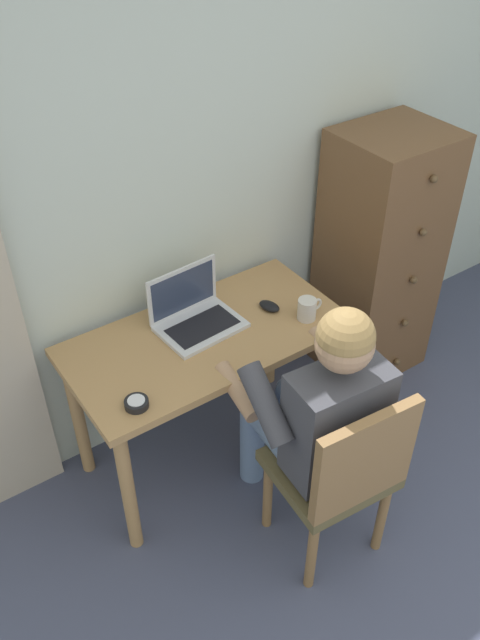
{
  "coord_description": "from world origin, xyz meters",
  "views": [
    {
      "loc": [
        -1.42,
        0.05,
        2.45
      ],
      "look_at": [
        -0.26,
        1.73,
        0.83
      ],
      "focal_mm": 36.71,
      "sensor_mm": 36.0,
      "label": 1
    }
  ],
  "objects_px": {
    "laptop": "(195,314)",
    "computer_mouse": "(269,306)",
    "desk_clock": "(137,403)",
    "coffee_mug": "(307,309)",
    "person_seated": "(316,407)",
    "chair": "(341,472)",
    "desk": "(207,355)",
    "dresser": "(379,258)"
  },
  "relations": [
    {
      "from": "chair",
      "to": "laptop",
      "type": "bearing_deg",
      "value": 98.94
    },
    {
      "from": "coffee_mug",
      "to": "desk",
      "type": "bearing_deg",
      "value": 160.59
    },
    {
      "from": "desk_clock",
      "to": "coffee_mug",
      "type": "xyz_separation_m",
      "value": [
        0.84,
        0.05,
        0.03
      ]
    },
    {
      "from": "dresser",
      "to": "computer_mouse",
      "type": "distance_m",
      "value": 0.77
    },
    {
      "from": "desk",
      "to": "coffee_mug",
      "type": "relative_size",
      "value": 9.75
    },
    {
      "from": "desk",
      "to": "computer_mouse",
      "type": "height_order",
      "value": "computer_mouse"
    },
    {
      "from": "dresser",
      "to": "coffee_mug",
      "type": "relative_size",
      "value": 10.99
    },
    {
      "from": "chair",
      "to": "coffee_mug",
      "type": "distance_m",
      "value": 0.7
    },
    {
      "from": "dresser",
      "to": "coffee_mug",
      "type": "height_order",
      "value": "dresser"
    },
    {
      "from": "laptop",
      "to": "coffee_mug",
      "type": "xyz_separation_m",
      "value": [
        0.41,
        -0.24,
        -0.0
      ]
    },
    {
      "from": "desk",
      "to": "coffee_mug",
      "type": "bearing_deg",
      "value": -19.41
    },
    {
      "from": "dresser",
      "to": "computer_mouse",
      "type": "relative_size",
      "value": 13.19
    },
    {
      "from": "desk_clock",
      "to": "person_seated",
      "type": "bearing_deg",
      "value": -30.9
    },
    {
      "from": "desk_clock",
      "to": "computer_mouse",
      "type": "bearing_deg",
      "value": 14.53
    },
    {
      "from": "chair",
      "to": "desk_clock",
      "type": "height_order",
      "value": "chair"
    },
    {
      "from": "chair",
      "to": "person_seated",
      "type": "xyz_separation_m",
      "value": [
        0.01,
        0.18,
        0.18
      ]
    },
    {
      "from": "laptop",
      "to": "computer_mouse",
      "type": "relative_size",
      "value": 3.58
    },
    {
      "from": "person_seated",
      "to": "computer_mouse",
      "type": "distance_m",
      "value": 0.57
    },
    {
      "from": "laptop",
      "to": "desk_clock",
      "type": "xyz_separation_m",
      "value": [
        -0.43,
        -0.29,
        -0.04
      ]
    },
    {
      "from": "chair",
      "to": "person_seated",
      "type": "relative_size",
      "value": 0.74
    },
    {
      "from": "desk",
      "to": "dresser",
      "type": "xyz_separation_m",
      "value": [
        1.08,
        0.09,
        0.05
      ]
    },
    {
      "from": "person_seated",
      "to": "computer_mouse",
      "type": "bearing_deg",
      "value": 71.71
    },
    {
      "from": "laptop",
      "to": "desk",
      "type": "bearing_deg",
      "value": -90.93
    },
    {
      "from": "computer_mouse",
      "to": "desk_clock",
      "type": "relative_size",
      "value": 1.11
    },
    {
      "from": "coffee_mug",
      "to": "person_seated",
      "type": "bearing_deg",
      "value": -124.68
    },
    {
      "from": "computer_mouse",
      "to": "person_seated",
      "type": "bearing_deg",
      "value": -124.53
    },
    {
      "from": "desk_clock",
      "to": "coffee_mug",
      "type": "bearing_deg",
      "value": 3.57
    },
    {
      "from": "desk",
      "to": "desk_clock",
      "type": "height_order",
      "value": "desk_clock"
    },
    {
      "from": "desk",
      "to": "computer_mouse",
      "type": "bearing_deg",
      "value": -1.0
    },
    {
      "from": "desk",
      "to": "computer_mouse",
      "type": "relative_size",
      "value": 11.69
    },
    {
      "from": "person_seated",
      "to": "laptop",
      "type": "xyz_separation_m",
      "value": [
        -0.14,
        0.63,
        0.1
      ]
    },
    {
      "from": "computer_mouse",
      "to": "coffee_mug",
      "type": "height_order",
      "value": "coffee_mug"
    },
    {
      "from": "dresser",
      "to": "person_seated",
      "type": "xyz_separation_m",
      "value": [
        -0.93,
        -0.63,
        0.02
      ]
    },
    {
      "from": "laptop",
      "to": "coffee_mug",
      "type": "bearing_deg",
      "value": -29.79
    },
    {
      "from": "chair",
      "to": "laptop",
      "type": "relative_size",
      "value": 2.47
    },
    {
      "from": "coffee_mug",
      "to": "desk_clock",
      "type": "bearing_deg",
      "value": -176.43
    },
    {
      "from": "person_seated",
      "to": "laptop",
      "type": "distance_m",
      "value": 0.65
    },
    {
      "from": "chair",
      "to": "desk_clock",
      "type": "distance_m",
      "value": 0.8
    },
    {
      "from": "desk",
      "to": "chair",
      "type": "distance_m",
      "value": 0.74
    },
    {
      "from": "laptop",
      "to": "desk_clock",
      "type": "height_order",
      "value": "laptop"
    },
    {
      "from": "person_seated",
      "to": "desk",
      "type": "bearing_deg",
      "value": 104.88
    },
    {
      "from": "laptop",
      "to": "coffee_mug",
      "type": "height_order",
      "value": "laptop"
    }
  ]
}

